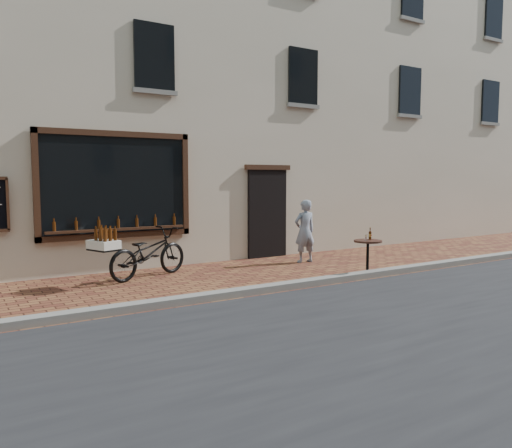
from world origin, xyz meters
TOP-DOWN VIEW (x-y plane):
  - ground at (0.00, 0.00)m, footprint 90.00×90.00m
  - kerb at (0.00, 0.20)m, footprint 90.00×0.25m
  - shop_building at (0.00, 6.50)m, footprint 28.00×6.20m
  - cargo_bicycle at (-1.59, 2.51)m, footprint 2.26×1.35m
  - bistro_table at (2.33, 0.35)m, footprint 0.57×0.57m
  - pedestrian at (2.23, 2.34)m, footprint 0.56×0.39m

SIDE VIEW (x-z plane):
  - ground at x=0.00m, z-range 0.00..0.00m
  - kerb at x=0.00m, z-range 0.00..0.12m
  - cargo_bicycle at x=-1.59m, z-range -0.02..1.04m
  - bistro_table at x=2.33m, z-range 0.03..1.01m
  - pedestrian at x=2.23m, z-range 0.00..1.49m
  - shop_building at x=0.00m, z-range 0.00..10.00m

